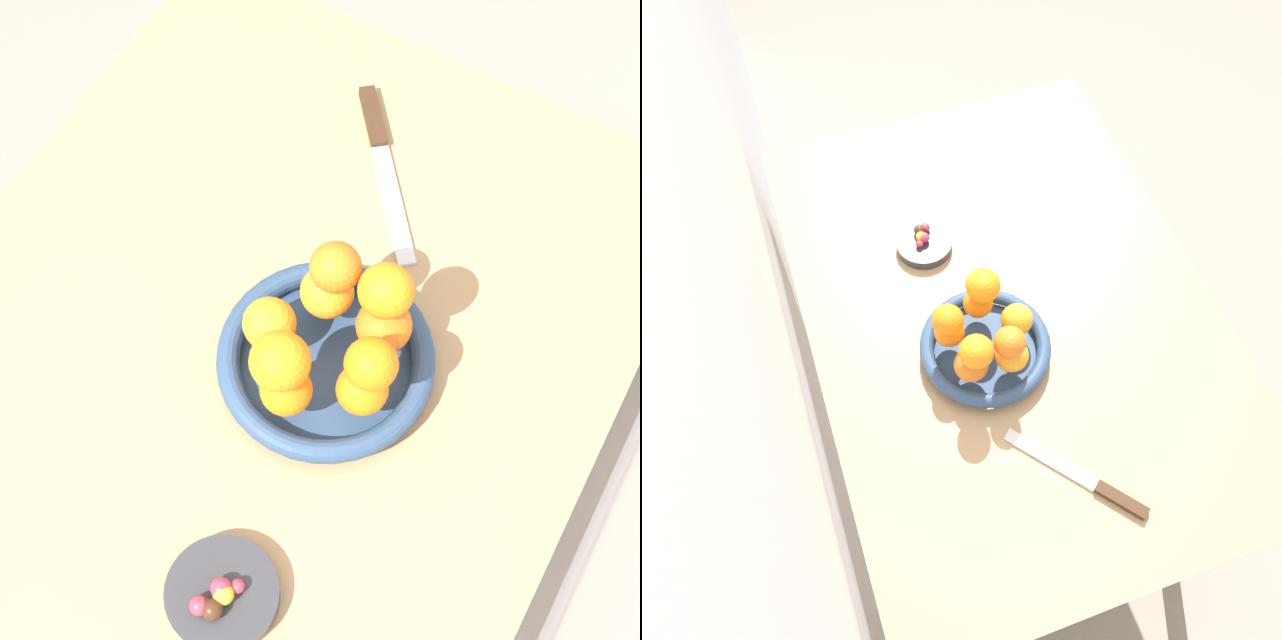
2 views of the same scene
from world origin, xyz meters
TOP-DOWN VIEW (x-y plane):
  - ground_plane at (0.00, 0.00)m, footprint 6.00×6.00m
  - wall_back at (0.00, 0.44)m, footprint 4.00×0.05m
  - dining_table at (0.00, 0.00)m, footprint 1.10×0.76m
  - fruit_bowl at (-0.08, 0.08)m, footprint 0.24×0.24m
  - candy_dish at (0.18, 0.11)m, footprint 0.11×0.11m
  - orange_0 at (-0.05, 0.14)m, footprint 0.06×0.06m
  - orange_1 at (-0.13, 0.12)m, footprint 0.06×0.06m
  - orange_2 at (-0.13, 0.05)m, footprint 0.06×0.06m
  - orange_3 at (-0.07, 0.02)m, footprint 0.06×0.06m
  - orange_4 at (-0.02, 0.07)m, footprint 0.06×0.06m
  - orange_5 at (-0.14, 0.06)m, footprint 0.05×0.05m
  - orange_6 at (-0.02, 0.06)m, footprint 0.06×0.06m
  - orange_7 at (-0.14, 0.12)m, footprint 0.06×0.06m
  - orange_8 at (-0.06, 0.14)m, footprint 0.05×0.05m
  - candy_ball_0 at (0.19, 0.12)m, footprint 0.02×0.02m
  - candy_ball_1 at (0.18, 0.11)m, footprint 0.02×0.02m
  - candy_ball_2 at (0.17, 0.12)m, footprint 0.01×0.01m
  - candy_ball_3 at (0.20, 0.10)m, footprint 0.02×0.02m
  - candy_ball_4 at (0.20, 0.11)m, footprint 0.02×0.02m
  - candy_ball_5 at (0.18, 0.11)m, footprint 0.02×0.02m
  - candy_ball_6 at (0.21, 0.10)m, footprint 0.02×0.02m
  - knife at (-0.36, 0.00)m, footprint 0.22×0.18m

SIDE VIEW (x-z plane):
  - ground_plane at x=0.00m, z-range 0.00..0.00m
  - dining_table at x=0.00m, z-range 0.28..1.02m
  - knife at x=-0.36m, z-range 0.74..0.75m
  - candy_dish at x=0.18m, z-range 0.74..0.76m
  - fruit_bowl at x=-0.08m, z-range 0.74..0.78m
  - candy_ball_2 at x=0.17m, z-range 0.76..0.78m
  - candy_ball_1 at x=0.18m, z-range 0.76..0.78m
  - candy_ball_3 at x=0.20m, z-range 0.76..0.78m
  - candy_ball_6 at x=0.21m, z-range 0.76..0.78m
  - candy_ball_4 at x=0.20m, z-range 0.76..0.78m
  - candy_ball_0 at x=0.19m, z-range 0.76..0.78m
  - candy_ball_5 at x=0.18m, z-range 0.76..0.78m
  - orange_0 at x=-0.05m, z-range 0.78..0.84m
  - orange_4 at x=-0.02m, z-range 0.78..0.84m
  - orange_3 at x=-0.07m, z-range 0.78..0.84m
  - orange_2 at x=-0.13m, z-range 0.78..0.84m
  - orange_1 at x=-0.13m, z-range 0.78..0.84m
  - orange_8 at x=-0.06m, z-range 0.84..0.89m
  - orange_6 at x=-0.02m, z-range 0.84..0.90m
  - orange_5 at x=-0.14m, z-range 0.84..0.89m
  - orange_7 at x=-0.14m, z-range 0.84..0.90m
  - wall_back at x=0.00m, z-range 0.00..2.50m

